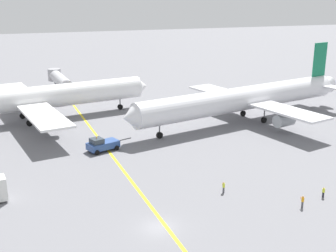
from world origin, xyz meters
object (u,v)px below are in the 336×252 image
Objects in this scene: airliner_being_pushed at (244,99)px; pushback_tug at (102,144)px; ground_crew_marshaller_foreground at (224,187)px; ground_crew_ramp_agent_by_cones at (303,201)px; airliner_at_gate_left at (37,98)px; ground_crew_wing_walker_right at (323,192)px; jet_bridge at (59,79)px.

airliner_being_pushed reaches higher than pushback_tug.
ground_crew_ramp_agent_by_cones is (7.70, -7.78, 0.05)m from ground_crew_marshaller_foreground.
ground_crew_wing_walker_right is (34.05, -54.35, -4.35)m from airliner_at_gate_left.
ground_crew_ramp_agent_by_cones is at bearing -162.01° from ground_crew_wing_walker_right.
airliner_at_gate_left reaches higher than jet_bridge.
ground_crew_ramp_agent_by_cones is at bearing -57.07° from pushback_tug.
pushback_tug is 26.57m from ground_crew_marshaller_foreground.
pushback_tug reaches higher than ground_crew_marshaller_foreground.
ground_crew_wing_walker_right is 0.08× the size of jet_bridge.
pushback_tug is at bearing 122.93° from ground_crew_ramp_agent_by_cones.
ground_crew_wing_walker_right is at bearing -103.22° from airliner_being_pushed.
jet_bridge is (-13.81, 73.42, 3.70)m from ground_crew_marshaller_foreground.
airliner_at_gate_left is 52.92m from ground_crew_marshaller_foreground.
pushback_tug is 5.72× the size of ground_crew_wing_walker_right.
ground_crew_ramp_agent_by_cones reaches higher than ground_crew_marshaller_foreground.
pushback_tug is at bearing 129.99° from ground_crew_wing_walker_right.
jet_bridge reaches higher than ground_crew_marshaller_foreground.
ground_crew_wing_walker_right is (12.40, -6.26, -0.07)m from ground_crew_marshaller_foreground.
ground_crew_marshaller_foreground is 13.89m from ground_crew_wing_walker_right.
airliner_being_pushed is 35.08× the size of ground_crew_marshaller_foreground.
pushback_tug is 0.43× the size of jet_bridge.
ground_crew_wing_walker_right is at bearing -26.78° from ground_crew_marshaller_foreground.
airliner_at_gate_left is 0.92× the size of airliner_being_pushed.
ground_crew_wing_walker_right is at bearing -71.80° from jet_bridge.
jet_bridge is (-34.99, 42.30, -0.65)m from airliner_being_pushed.
pushback_tug reaches higher than ground_crew_ramp_agent_by_cones.
ground_crew_marshaller_foreground is 74.80m from jet_bridge.
airliner_at_gate_left is 2.61× the size of jet_bridge.
jet_bridge is at bearing 100.65° from ground_crew_marshaller_foreground.
airliner_at_gate_left reaches higher than ground_crew_ramp_agent_by_cones.
pushback_tug is 38.76m from ground_crew_wing_walker_right.
airliner_at_gate_left is 32.28× the size of ground_crew_marshaller_foreground.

